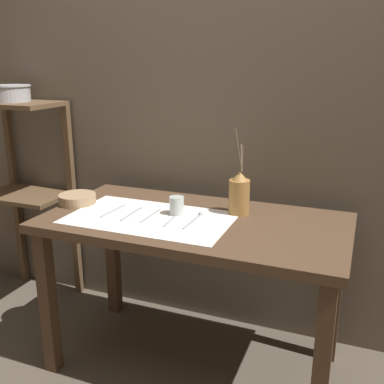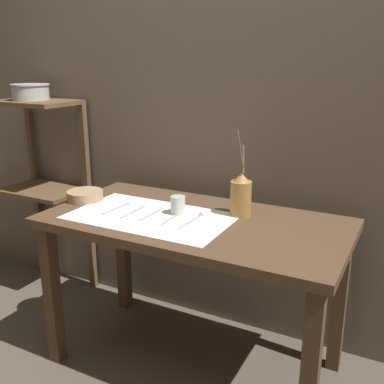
{
  "view_description": "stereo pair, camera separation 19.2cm",
  "coord_description": "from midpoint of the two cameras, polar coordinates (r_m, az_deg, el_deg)",
  "views": [
    {
      "loc": [
        0.67,
        -1.71,
        1.41
      ],
      "look_at": [
        -0.01,
        0.0,
        0.86
      ],
      "focal_mm": 42.0,
      "sensor_mm": 36.0,
      "label": 1
    },
    {
      "loc": [
        0.84,
        -1.63,
        1.41
      ],
      "look_at": [
        -0.01,
        0.0,
        0.86
      ],
      "focal_mm": 42.0,
      "sensor_mm": 36.0,
      "label": 2
    }
  ],
  "objects": [
    {
      "name": "knife_center",
      "position": [
        2.03,
        -4.74,
        -2.56
      ],
      "size": [
        0.01,
        0.19,
        0.0
      ],
      "color": "#A8A8AD",
      "rests_on": "wooden_table"
    },
    {
      "name": "wooden_shelf_unit",
      "position": [
        2.78,
        -16.16,
        3.63
      ],
      "size": [
        0.47,
        0.32,
        1.18
      ],
      "color": "brown",
      "rests_on": "ground_plane"
    },
    {
      "name": "fork_outer",
      "position": [
        1.99,
        -2.36,
        -2.88
      ],
      "size": [
        0.01,
        0.19,
        0.0
      ],
      "color": "#A8A8AD",
      "rests_on": "wooden_table"
    },
    {
      "name": "ground_plane",
      "position": [
        2.31,
        2.77,
        -20.89
      ],
      "size": [
        12.0,
        12.0,
        0.0
      ],
      "primitive_type": "plane",
      "color": "brown"
    },
    {
      "name": "wooden_table",
      "position": [
        1.99,
        3.03,
        -6.18
      ],
      "size": [
        1.32,
        0.68,
        0.74
      ],
      "color": "#4C3523",
      "rests_on": "ground_plane"
    },
    {
      "name": "fork_inner",
      "position": [
        2.08,
        -6.94,
        -2.12
      ],
      "size": [
        0.03,
        0.19,
        0.0
      ],
      "color": "#A8A8AD",
      "rests_on": "wooden_table"
    },
    {
      "name": "linen_cloth",
      "position": [
        1.98,
        -2.49,
        -3.14
      ],
      "size": [
        0.71,
        0.42,
        0.0
      ],
      "color": "white",
      "rests_on": "wooden_table"
    },
    {
      "name": "pitcher_with_flowers",
      "position": [
        1.99,
        8.98,
        -0.52
      ],
      "size": [
        0.09,
        0.09,
        0.38
      ],
      "color": "olive",
      "rests_on": "wooden_table"
    },
    {
      "name": "spoon_inner",
      "position": [
        1.95,
        3.54,
        -3.25
      ],
      "size": [
        0.02,
        0.2,
        0.02
      ],
      "color": "#A8A8AD",
      "rests_on": "wooden_table"
    },
    {
      "name": "stone_wall_back",
      "position": [
        2.26,
        8.08,
        11.19
      ],
      "size": [
        7.0,
        0.06,
        2.4
      ],
      "color": "brown",
      "rests_on": "ground_plane"
    },
    {
      "name": "metal_pot_large",
      "position": [
        2.71,
        -17.93,
        12.06
      ],
      "size": [
        0.22,
        0.22,
        0.09
      ],
      "color": "#A8A8AD",
      "rests_on": "wooden_shelf_unit"
    },
    {
      "name": "wooden_bowl",
      "position": [
        2.24,
        -11.06,
        -0.48
      ],
      "size": [
        0.18,
        0.18,
        0.05
      ],
      "color": "#9E7F5B",
      "rests_on": "wooden_table"
    },
    {
      "name": "spoon_outer",
      "position": [
        1.99,
        0.91,
        -2.85
      ],
      "size": [
        0.03,
        0.2,
        0.02
      ],
      "color": "#A8A8AD",
      "rests_on": "wooden_table"
    },
    {
      "name": "glass_tumbler_near",
      "position": [
        1.99,
        0.95,
        -1.72
      ],
      "size": [
        0.07,
        0.07,
        0.08
      ],
      "color": "#B7C1BC",
      "rests_on": "wooden_table"
    }
  ]
}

